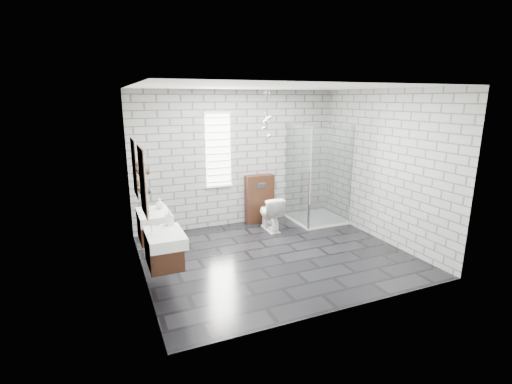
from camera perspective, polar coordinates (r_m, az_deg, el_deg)
floor at (r=6.27m, az=3.04°, el=-9.73°), size 4.20×3.60×0.02m
ceiling at (r=5.73m, az=3.41°, el=15.95°), size 4.20×3.60×0.02m
wall_back at (r=7.49m, az=-2.93°, el=5.12°), size 4.20×0.02×2.70m
wall_front at (r=4.35m, az=13.80°, el=-2.01°), size 4.20×0.02×2.70m
wall_left at (r=5.29m, az=-17.75°, el=0.58°), size 0.02×3.60×2.70m
wall_right at (r=7.03m, az=18.86°, el=3.76°), size 0.02×3.60×2.70m
vanity_left at (r=5.00m, az=-14.31°, el=-7.11°), size 0.47×0.70×1.57m
vanity_right at (r=5.92m, az=-15.83°, el=-3.83°), size 0.47×0.70×1.57m
shelf_lower at (r=5.26m, az=-16.81°, el=0.23°), size 0.14×0.30×0.03m
shelf_upper at (r=5.20m, az=-17.01°, el=3.01°), size 0.14×0.30×0.03m
window at (r=7.31m, az=-5.84°, el=6.42°), size 0.56×0.05×1.48m
cistern_panel at (r=7.74m, az=0.53°, el=-1.02°), size 0.60×0.20×1.00m
flush_plate at (r=7.57m, az=0.85°, el=0.98°), size 0.18×0.01×0.12m
shower_enclosure at (r=7.77m, az=9.22°, el=-1.10°), size 1.00×1.00×2.03m
pendant_cluster at (r=7.19m, az=1.67°, el=10.47°), size 0.23×0.23×0.91m
toilet at (r=7.32m, az=2.20°, el=-3.25°), size 0.40×0.68×0.68m
soap_bottle_a at (r=5.21m, az=-13.15°, el=-3.83°), size 0.11×0.11×0.21m
soap_bottle_b at (r=6.01m, az=-14.60°, el=-1.70°), size 0.16×0.16×0.17m
soap_bottle_c at (r=5.22m, az=-16.78°, el=1.39°), size 0.09×0.09×0.19m
vase at (r=5.27m, az=-17.05°, el=3.85°), size 0.12×0.12×0.10m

